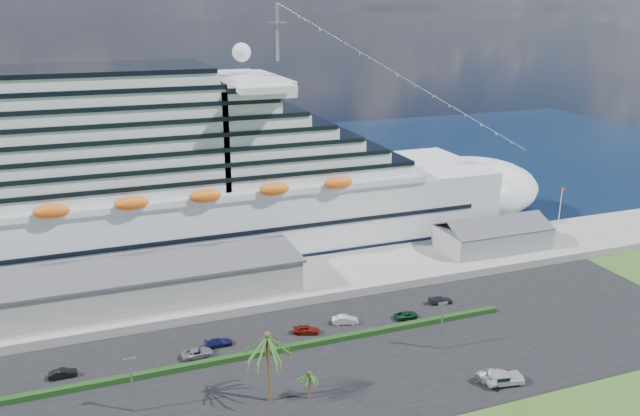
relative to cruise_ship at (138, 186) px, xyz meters
name	(u,v)px	position (x,y,z in m)	size (l,w,h in m)	color
ground	(345,402)	(21.53, -64.00, -16.69)	(420.00, 420.00, 0.00)	#374F1A
asphalt_lot	(319,362)	(21.53, -53.00, -16.63)	(140.00, 38.00, 0.12)	black
wharf	(268,284)	(21.53, -24.00, -15.79)	(240.00, 20.00, 1.80)	gray
water	(194,178)	(21.53, 66.00, -16.68)	(420.00, 160.00, 0.02)	black
cruise_ship	(138,186)	(0.00, 0.00, 0.00)	(191.00, 38.00, 54.00)	silver
terminal_building	(136,283)	(-3.47, -24.00, -11.68)	(61.00, 15.00, 6.30)	gray
port_shed	(492,236)	(73.53, -24.00, -12.30)	(24.00, 12.31, 7.37)	gray
flagpole	(560,211)	(91.57, -24.00, -8.43)	(1.08, 0.16, 12.00)	silver
hedge	(261,353)	(13.53, -48.00, -16.12)	(88.00, 1.10, 0.90)	black
lamp_post_left	(131,378)	(-6.47, -56.00, -11.35)	(1.60, 0.35, 8.27)	gray
lamp_post_right	(442,320)	(41.53, -56.00, -11.35)	(1.60, 0.35, 8.27)	gray
palm_tall	(267,343)	(11.53, -60.00, -7.49)	(8.82, 8.82, 11.13)	#47301E
palm_short	(309,377)	(17.03, -61.50, -13.03)	(3.53, 3.53, 4.56)	#47301E
parked_car_1	(63,373)	(-15.90, -43.76, -15.90)	(1.42, 4.08, 1.35)	black
parked_car_2	(197,353)	(3.99, -44.89, -15.89)	(2.29, 4.96, 1.38)	gray
parked_car_3	(219,342)	(7.85, -42.81, -15.92)	(1.85, 4.54, 1.32)	#131445
parked_car_4	(306,329)	(22.62, -43.84, -15.81)	(1.80, 4.48, 1.53)	maroon
parked_car_5	(345,320)	(30.19, -42.94, -15.83)	(1.58, 4.52, 1.49)	silver
parked_car_6	(406,315)	(41.16, -44.87, -15.97)	(2.02, 4.38, 1.22)	#0D341A
parked_car_7	(440,300)	(49.96, -41.77, -15.91)	(1.86, 4.56, 1.32)	#24242A
pickup_truck	(504,379)	(44.83, -68.29, -15.51)	(5.78, 2.88, 1.94)	black
boat_trailer	(495,374)	(44.18, -66.94, -15.40)	(6.16, 4.01, 1.77)	gray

